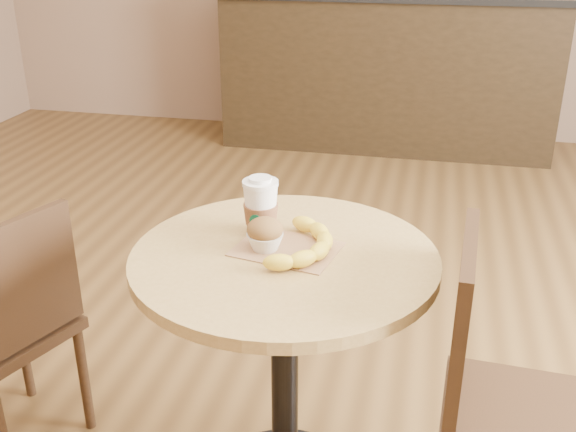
% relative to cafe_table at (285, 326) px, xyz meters
% --- Properties ---
extents(cafe_table, '(0.74, 0.74, 0.75)m').
position_rel_cafe_table_xyz_m(cafe_table, '(0.00, 0.00, 0.00)').
color(cafe_table, black).
rests_on(cafe_table, ground).
extents(chair_left, '(0.44, 0.44, 0.78)m').
position_rel_cafe_table_xyz_m(chair_left, '(-0.80, 0.02, -0.12)').
color(chair_left, '#342112').
rests_on(chair_left, ground).
extents(chair_right, '(0.41, 0.41, 0.87)m').
position_rel_cafe_table_xyz_m(chair_right, '(0.53, -0.09, -0.07)').
color(chair_right, '#342112').
rests_on(chair_right, ground).
extents(service_counter, '(2.30, 0.65, 1.04)m').
position_rel_cafe_table_xyz_m(service_counter, '(-0.01, 3.25, -0.02)').
color(service_counter, black).
rests_on(service_counter, ground).
extents(kraft_bag, '(0.27, 0.22, 0.00)m').
position_rel_cafe_table_xyz_m(kraft_bag, '(0.00, 0.02, 0.21)').
color(kraft_bag, '#9E724C').
rests_on(kraft_bag, cafe_table).
extents(coffee_cup, '(0.09, 0.09, 0.15)m').
position_rel_cafe_table_xyz_m(coffee_cup, '(-0.08, 0.10, 0.27)').
color(coffee_cup, white).
rests_on(coffee_cup, cafe_table).
extents(muffin, '(0.09, 0.09, 0.08)m').
position_rel_cafe_table_xyz_m(muffin, '(-0.05, 0.01, 0.25)').
color(muffin, silver).
rests_on(muffin, kraft_bag).
extents(banana, '(0.20, 0.31, 0.04)m').
position_rel_cafe_table_xyz_m(banana, '(0.05, 0.02, 0.23)').
color(banana, yellow).
rests_on(banana, kraft_bag).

